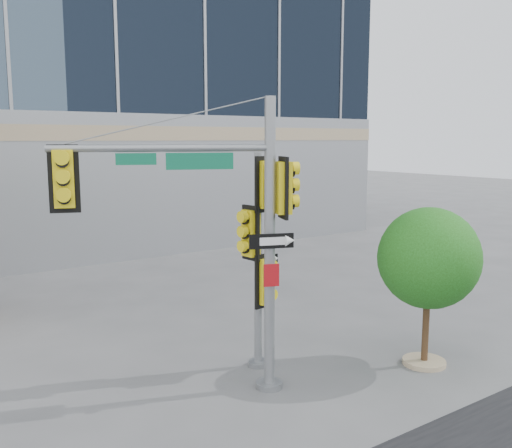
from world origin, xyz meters
TOP-DOWN VIEW (x-y plane):
  - ground at (0.00, 0.00)m, footprint 120.00×120.00m
  - main_signal_pole at (-1.23, 1.17)m, footprint 4.27×1.97m
  - secondary_signal_pole at (0.16, 1.73)m, footprint 0.83×0.61m
  - street_tree at (3.32, -0.22)m, footprint 2.26×2.21m

SIDE VIEW (x-z plane):
  - ground at x=0.00m, z-range 0.00..0.00m
  - street_tree at x=3.32m, z-range 0.56..4.09m
  - secondary_signal_pole at x=0.16m, z-range 0.41..5.11m
  - main_signal_pole at x=-1.23m, z-range 0.69..6.47m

